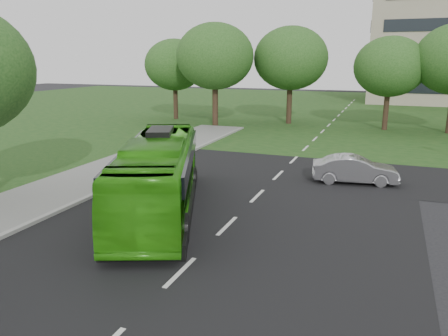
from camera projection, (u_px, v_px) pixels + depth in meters
name	position (u px, v px, depth m)	size (l,w,h in m)	color
ground	(207.00, 247.00, 14.85)	(160.00, 160.00, 0.00)	black
street_surfaces	(312.00, 137.00, 35.59)	(120.00, 120.00, 0.15)	black
tree_park_a	(215.00, 56.00, 40.13)	(7.13, 7.13, 9.48)	black
tree_park_b	(291.00, 58.00, 41.63)	(7.08, 7.08, 9.28)	black
tree_park_c	(390.00, 67.00, 37.99)	(6.15, 6.15, 8.17)	black
tree_park_f	(175.00, 65.00, 45.16)	(6.18, 6.18, 8.25)	black
bus	(159.00, 175.00, 18.10)	(2.58, 11.03, 3.07)	#319A12
sedan	(355.00, 169.00, 22.36)	(1.49, 4.26, 1.40)	#A9A8AD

